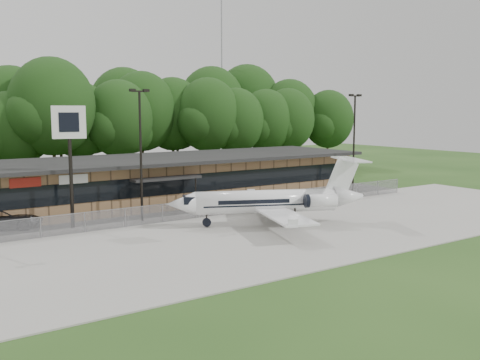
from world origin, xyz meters
TOP-DOWN VIEW (x-y plane):
  - ground at (0.00, 0.00)m, footprint 160.00×160.00m
  - apron at (0.00, 8.00)m, footprint 64.00×18.00m
  - parking_lot at (0.00, 19.50)m, footprint 50.00×9.00m
  - terminal at (-0.00, 23.94)m, footprint 41.00×11.65m
  - fence at (0.00, 15.00)m, footprint 46.00×0.04m
  - treeline at (0.00, 42.00)m, footprint 72.00×12.00m
  - radio_mast at (22.00, 48.00)m, footprint 0.20×0.20m
  - light_pole_mid at (-5.00, 16.50)m, footprint 1.55×0.30m
  - light_pole_right at (18.00, 16.50)m, footprint 1.55×0.30m
  - business_jet at (2.53, 9.60)m, footprint 14.80×13.20m
  - suv at (-14.67, 19.59)m, footprint 6.23×4.11m
  - pole_sign at (-10.31, 16.79)m, footprint 2.35×0.74m

SIDE VIEW (x-z plane):
  - ground at x=0.00m, z-range 0.00..0.00m
  - parking_lot at x=0.00m, z-range 0.00..0.06m
  - apron at x=0.00m, z-range 0.00..0.08m
  - fence at x=0.00m, z-range 0.02..1.54m
  - suv at x=-14.67m, z-range 0.00..1.59m
  - business_jet at x=2.53m, z-range -0.73..4.38m
  - terminal at x=0.00m, z-range 0.03..4.33m
  - light_pole_mid at x=-5.00m, z-range 0.86..11.09m
  - light_pole_right at x=18.00m, z-range 0.86..11.09m
  - pole_sign at x=-10.31m, z-range 2.37..11.32m
  - treeline at x=0.00m, z-range 0.00..15.00m
  - radio_mast at x=22.00m, z-range 0.00..25.00m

